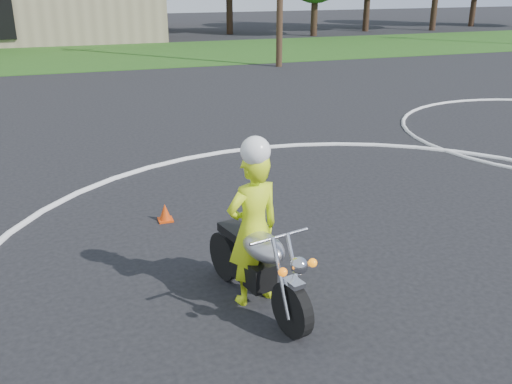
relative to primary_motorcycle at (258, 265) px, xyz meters
name	(u,v)px	position (x,y,z in m)	size (l,w,h in m)	color
grass_strip	(148,54)	(2.23, 24.48, -0.56)	(120.00, 10.00, 0.02)	#1E4714
course_markings	(460,208)	(4.40, 1.83, -0.56)	(19.05, 19.05, 0.12)	silver
primary_motorcycle	(258,265)	(0.00, 0.00, 0.00)	(0.82, 2.19, 1.17)	black
rider_primary_grp	(253,225)	(-0.01, 0.14, 0.48)	(0.80, 0.62, 2.16)	#D2F019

